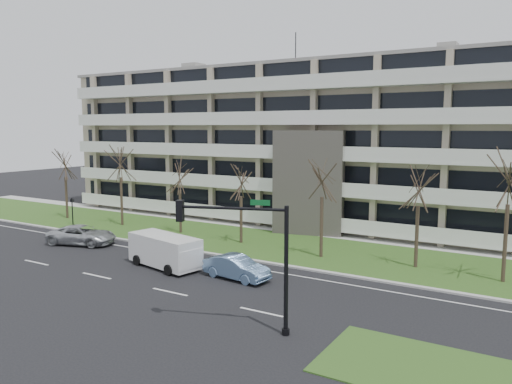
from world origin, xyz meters
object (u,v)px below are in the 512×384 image
Objects in this scene: blue_sedan at (237,267)px; white_van at (165,249)px; silver_pickup at (82,235)px; traffic_signal at (248,247)px; pedestrian_signal at (72,208)px.

blue_sedan is 0.75× the size of white_van.
traffic_signal is (20.44, -7.74, 3.19)m from silver_pickup.
silver_pickup is 22.09m from traffic_signal.
white_van is 18.26m from pedestrian_signal.
traffic_signal reaches higher than blue_sedan.
traffic_signal is (4.86, -6.43, 3.23)m from blue_sedan.
pedestrian_signal reaches higher than white_van.
silver_pickup is at bearing -177.19° from white_van.
pedestrian_signal reaches higher than blue_sedan.
blue_sedan is (15.58, -1.31, -0.03)m from silver_pickup.
white_van is at bearing 130.06° from traffic_signal.
blue_sedan is at bearing 107.87° from traffic_signal.
pedestrian_signal is at bearing 39.10° from silver_pickup.
pedestrian_signal is (-6.98, 4.73, 0.94)m from silver_pickup.
blue_sedan is at bearing 15.11° from white_van.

